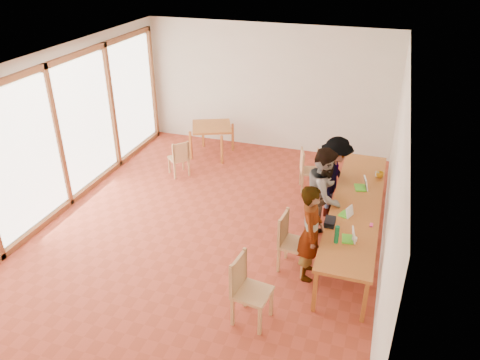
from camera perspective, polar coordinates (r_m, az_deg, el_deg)
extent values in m
plane|color=#A93E29|center=(8.55, -3.80, -6.09)|extent=(8.00, 8.00, 0.00)
cube|color=silver|center=(11.38, 3.45, 11.14)|extent=(6.00, 0.10, 3.00)
cube|color=silver|center=(4.96, -22.15, -15.92)|extent=(6.00, 0.10, 3.00)
cube|color=silver|center=(7.33, 18.21, -0.11)|extent=(0.10, 8.00, 3.00)
cube|color=white|center=(9.27, -21.48, 5.24)|extent=(0.10, 8.00, 3.00)
cube|color=white|center=(7.31, -4.56, 13.96)|extent=(6.00, 8.00, 0.04)
cube|color=#C46D2B|center=(8.13, 14.02, -2.88)|extent=(0.80, 4.00, 0.05)
cube|color=#C46D2B|center=(6.78, 9.11, -13.26)|extent=(0.06, 0.06, 0.70)
cube|color=#C46D2B|center=(10.03, 12.92, 0.99)|extent=(0.06, 0.06, 0.70)
cube|color=#C46D2B|center=(6.75, 14.96, -14.16)|extent=(0.06, 0.06, 0.70)
cube|color=#C46D2B|center=(10.01, 16.76, 0.43)|extent=(0.06, 0.06, 0.70)
cube|color=#C46D2B|center=(11.12, -3.47, 6.51)|extent=(0.90, 0.90, 0.05)
cube|color=#C46D2B|center=(11.07, -6.04, 4.20)|extent=(0.05, 0.05, 0.70)
cube|color=#C46D2B|center=(11.73, -4.52, 5.67)|extent=(0.05, 0.05, 0.70)
cube|color=#C46D2B|center=(10.80, -2.23, 3.71)|extent=(0.05, 0.05, 0.70)
cube|color=#C46D2B|center=(11.47, -0.89, 5.23)|extent=(0.05, 0.05, 0.70)
cube|color=tan|center=(6.48, 1.52, -13.59)|extent=(0.53, 0.53, 0.04)
cube|color=tan|center=(6.37, -0.23, -11.24)|extent=(0.11, 0.47, 0.49)
cube|color=tan|center=(7.43, 6.69, -7.77)|extent=(0.49, 0.49, 0.04)
cube|color=tan|center=(7.33, 5.28, -5.81)|extent=(0.08, 0.45, 0.47)
cube|color=tan|center=(9.76, 8.59, 1.09)|extent=(0.51, 0.51, 0.04)
cube|color=tan|center=(9.64, 7.59, 2.34)|extent=(0.16, 0.40, 0.43)
cube|color=tan|center=(9.92, 10.42, 1.17)|extent=(0.47, 0.47, 0.04)
cube|color=tan|center=(9.80, 9.54, 2.32)|extent=(0.14, 0.37, 0.40)
cube|color=tan|center=(10.36, -7.49, 2.65)|extent=(0.54, 0.54, 0.04)
cube|color=tan|center=(10.12, -7.20, 3.41)|extent=(0.29, 0.30, 0.40)
imported|color=gray|center=(7.14, 8.62, -6.38)|extent=(0.43, 0.61, 1.58)
imported|color=gray|center=(8.02, 10.22, -1.81)|extent=(0.76, 0.92, 1.71)
imported|color=gray|center=(8.76, 11.45, 0.26)|extent=(0.69, 1.08, 1.58)
cube|color=#57D829|center=(7.15, 12.97, -7.02)|extent=(0.19, 0.25, 0.02)
cube|color=white|center=(7.11, 13.71, -6.52)|extent=(0.09, 0.22, 0.19)
cube|color=#57D829|center=(7.74, 12.68, -4.09)|extent=(0.22, 0.25, 0.02)
cube|color=white|center=(7.67, 13.23, -3.78)|extent=(0.13, 0.20, 0.18)
cube|color=#57D829|center=(8.58, 14.44, -0.91)|extent=(0.24, 0.29, 0.03)
cube|color=white|center=(8.55, 15.12, -0.39)|extent=(0.13, 0.25, 0.22)
imported|color=orange|center=(9.04, 16.67, 0.63)|extent=(0.15, 0.15, 0.11)
cylinder|color=#106636|center=(6.98, 11.72, -6.53)|extent=(0.07, 0.07, 0.28)
cylinder|color=silver|center=(9.08, 16.39, 0.73)|extent=(0.07, 0.07, 0.09)
cylinder|color=white|center=(7.14, 13.79, -7.02)|extent=(0.08, 0.08, 0.06)
cube|color=#E03580|center=(7.57, 15.72, -5.30)|extent=(0.05, 0.10, 0.01)
cube|color=black|center=(7.43, 10.90, -5.04)|extent=(0.16, 0.26, 0.09)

